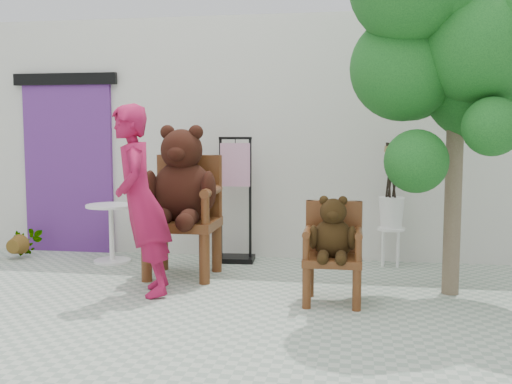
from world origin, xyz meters
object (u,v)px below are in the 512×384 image
cafe_table (111,226)px  display_stand (235,214)px  person (141,201)px  stool_bucket (391,212)px  chair_big (182,192)px  tree (455,41)px  chair_small (333,240)px

cafe_table → display_stand: 1.50m
person → stool_bucket: bearing=105.1°
chair_big → tree: tree is taller
display_stand → stool_bucket: display_stand is taller
chair_small → tree: size_ratio=0.29×
chair_small → stool_bucket: bearing=69.3°
person → cafe_table: bearing=-166.2°
chair_small → stool_bucket: stool_bucket is taller
cafe_table → display_stand: (1.47, 0.29, 0.14)m
chair_big → person: (-0.18, -0.80, -0.01)m
chair_big → chair_small: size_ratio=1.65×
chair_big → display_stand: (0.42, 0.83, -0.34)m
chair_big → chair_small: bearing=-25.1°
chair_big → tree: bearing=-10.6°
person → cafe_table: person is taller
person → display_stand: size_ratio=1.21×
stool_bucket → tree: tree is taller
chair_big → display_stand: 0.99m
chair_big → tree: (2.71, -0.51, 1.46)m
cafe_table → tree: 4.36m
chair_big → stool_bucket: 2.45m
person → display_stand: person is taller
chair_big → stool_bucket: chair_big is taller
display_stand → stool_bucket: bearing=-1.9°
display_stand → tree: 3.21m
person → display_stand: 1.77m
person → tree: bearing=76.5°
stool_bucket → display_stand: bearing=-178.5°
person → display_stand: (0.60, 1.63, -0.33)m
tree → stool_bucket: bearing=107.5°
chair_big → chair_small: 1.85m
person → stool_bucket: person is taller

